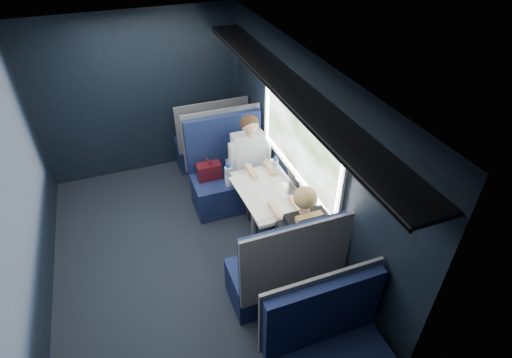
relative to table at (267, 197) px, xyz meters
name	(u,v)px	position (x,y,z in m)	size (l,w,h in m)	color
ground	(183,261)	(-1.03, 0.00, -0.67)	(2.80, 4.20, 0.01)	black
room_shell	(169,153)	(-1.01, 0.00, 0.81)	(3.00, 4.40, 2.40)	black
table	(267,197)	(0.00, 0.00, 0.00)	(0.62, 1.00, 0.74)	#54565E
seat_bay_near	(229,176)	(-0.19, 0.87, -0.24)	(1.04, 0.62, 1.26)	#0C1438
seat_bay_far	(282,273)	(-0.18, -0.87, -0.25)	(1.04, 0.62, 1.26)	#0C1438
seat_row_front	(211,142)	(-0.18, 1.80, -0.25)	(1.04, 0.51, 1.16)	#0C1438
seat_row_back	(327,355)	(-0.18, -1.80, -0.25)	(1.04, 0.51, 1.16)	#0C1438
man	(251,160)	(0.07, 0.70, 0.06)	(0.53, 0.56, 1.32)	black
woman	(300,232)	(0.07, -0.71, 0.06)	(0.53, 0.56, 1.32)	black
papers	(265,192)	(-0.02, 0.00, 0.08)	(0.57, 0.82, 0.01)	white
laptop	(290,185)	(0.25, -0.05, 0.14)	(0.23, 0.29, 0.21)	silver
bottle_small	(275,166)	(0.22, 0.29, 0.18)	(0.07, 0.07, 0.23)	silver
cup	(272,163)	(0.24, 0.44, 0.12)	(0.07, 0.07, 0.09)	white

